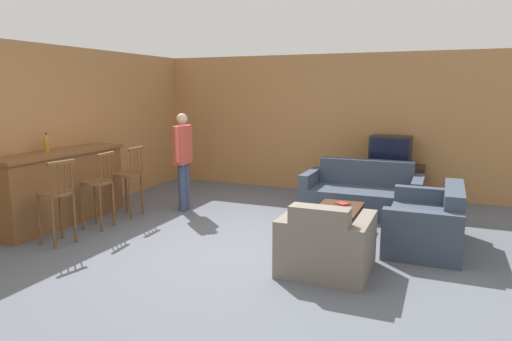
{
  "coord_description": "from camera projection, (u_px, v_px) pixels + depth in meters",
  "views": [
    {
      "loc": [
        2.18,
        -4.83,
        1.94
      ],
      "look_at": [
        -0.18,
        0.85,
        0.85
      ],
      "focal_mm": 32.0,
      "sensor_mm": 36.0,
      "label": 1
    }
  ],
  "objects": [
    {
      "name": "book_on_table",
      "position": [
        342.0,
        204.0,
        6.36
      ],
      "size": [
        0.22,
        0.22,
        0.02
      ],
      "color": "maroon",
      "rests_on": "coffee_table"
    },
    {
      "name": "bar_chair_mid",
      "position": [
        98.0,
        187.0,
        6.41
      ],
      "size": [
        0.47,
        0.47,
        1.09
      ],
      "color": "brown",
      "rests_on": "ground_plane"
    },
    {
      "name": "coffee_table",
      "position": [
        338.0,
        211.0,
        6.2
      ],
      "size": [
        0.58,
        0.87,
        0.37
      ],
      "color": "#472D1E",
      "rests_on": "ground_plane"
    },
    {
      "name": "wall_back",
      "position": [
        323.0,
        124.0,
        8.71
      ],
      "size": [
        9.4,
        0.08,
        2.6
      ],
      "color": "#B27A47",
      "rests_on": "ground_plane"
    },
    {
      "name": "couch_far",
      "position": [
        362.0,
        195.0,
        7.28
      ],
      "size": [
        1.83,
        0.94,
        0.81
      ],
      "color": "#384251",
      "rests_on": "ground_plane"
    },
    {
      "name": "ground_plane",
      "position": [
        243.0,
        251.0,
        5.55
      ],
      "size": [
        24.0,
        24.0,
        0.0
      ],
      "primitive_type": "plane",
      "color": "#565B66"
    },
    {
      "name": "bar_counter",
      "position": [
        62.0,
        187.0,
        6.66
      ],
      "size": [
        0.55,
        2.15,
        1.07
      ],
      "color": "brown",
      "rests_on": "ground_plane"
    },
    {
      "name": "armchair_near",
      "position": [
        326.0,
        246.0,
        4.89
      ],
      "size": [
        0.92,
        0.9,
        0.79
      ],
      "color": "#70665B",
      "rests_on": "ground_plane"
    },
    {
      "name": "loveseat_right",
      "position": [
        428.0,
        224.0,
        5.72
      ],
      "size": [
        0.87,
        1.51,
        0.78
      ],
      "color": "#384251",
      "rests_on": "ground_plane"
    },
    {
      "name": "tv_unit",
      "position": [
        389.0,
        183.0,
        8.04
      ],
      "size": [
        1.16,
        0.48,
        0.65
      ],
      "color": "#2D2319",
      "rests_on": "ground_plane"
    },
    {
      "name": "bottle",
      "position": [
        47.0,
        143.0,
        6.46
      ],
      "size": [
        0.08,
        0.08,
        0.27
      ],
      "color": "#B27A23",
      "rests_on": "bar_counter"
    },
    {
      "name": "wall_left",
      "position": [
        101.0,
        128.0,
        7.8
      ],
      "size": [
        0.08,
        8.72,
        2.6
      ],
      "color": "#B27A47",
      "rests_on": "ground_plane"
    },
    {
      "name": "bar_chair_near",
      "position": [
        56.0,
        198.0,
        5.73
      ],
      "size": [
        0.5,
        0.5,
        1.09
      ],
      "color": "brown",
      "rests_on": "ground_plane"
    },
    {
      "name": "person_by_window",
      "position": [
        183.0,
        156.0,
        7.31
      ],
      "size": [
        0.21,
        0.52,
        1.57
      ],
      "color": "#384260",
      "rests_on": "ground_plane"
    },
    {
      "name": "tv",
      "position": [
        391.0,
        150.0,
        7.93
      ],
      "size": [
        0.69,
        0.46,
        0.5
      ],
      "color": "black",
      "rests_on": "tv_unit"
    },
    {
      "name": "bar_chair_far",
      "position": [
        128.0,
        179.0,
        7.02
      ],
      "size": [
        0.44,
        0.44,
        1.09
      ],
      "color": "brown",
      "rests_on": "ground_plane"
    }
  ]
}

